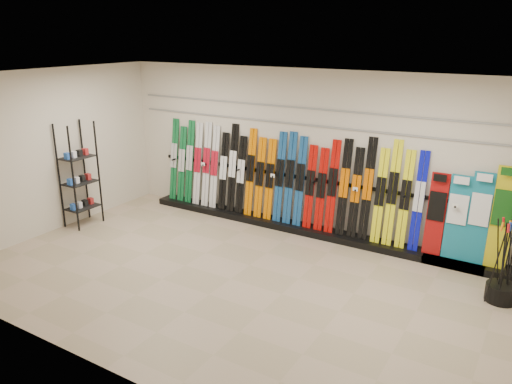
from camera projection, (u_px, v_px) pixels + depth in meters
The scene contains 12 objects.
floor at pixel (231, 279), 7.63m from camera, with size 8.00×8.00×0.00m, color tan.
back_wall at pixel (305, 151), 9.20m from camera, with size 8.00×8.00×0.00m, color beige.
left_wall at pixel (49, 152), 9.15m from camera, with size 5.00×5.00×0.00m, color beige.
ceiling at pixel (227, 79), 6.71m from camera, with size 8.00×8.00×0.00m, color silver.
ski_rack_base at pixel (309, 230), 9.35m from camera, with size 8.00×0.40×0.12m, color black.
skis at pixel (280, 178), 9.47m from camera, with size 5.38×0.28×1.80m.
snowboards at pixel (470, 217), 7.82m from camera, with size 1.27×0.24×1.58m.
accessory_rack at pixel (79, 175), 9.51m from camera, with size 0.40×0.60×2.01m, color black.
pole_bin at pixel (501, 293), 6.98m from camera, with size 0.42×0.42×0.25m, color black.
ski_poles at pixel (505, 261), 6.84m from camera, with size 0.33×0.41×1.18m.
slatwall_rail_0 at pixel (306, 125), 9.03m from camera, with size 7.60×0.02×0.03m, color gray.
slatwall_rail_1 at pixel (306, 108), 8.94m from camera, with size 7.60×0.02×0.03m, color gray.
Camera 1 is at (3.90, -5.65, 3.61)m, focal length 35.00 mm.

